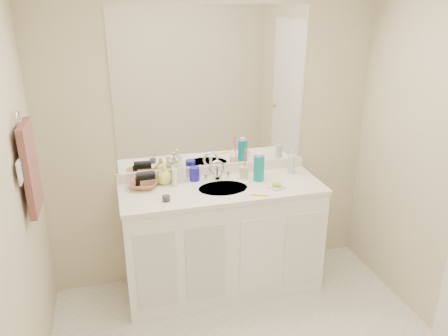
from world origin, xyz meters
TOP-DOWN VIEW (x-y plane):
  - wall_back at (0.00, 1.30)m, footprint 2.60×0.02m
  - vanity_cabinet at (0.00, 1.02)m, footprint 1.50×0.55m
  - countertop at (0.00, 1.02)m, footprint 1.52×0.57m
  - backsplash at (0.00, 1.29)m, footprint 1.52×0.03m
  - sink_basin at (0.00, 1.00)m, footprint 0.37×0.37m
  - faucet at (0.00, 1.18)m, footprint 0.02×0.02m
  - mirror at (0.00, 1.29)m, footprint 1.48×0.01m
  - blue_mug at (-0.17, 1.21)m, footprint 0.08×0.08m
  - tan_cup at (0.21, 1.15)m, footprint 0.09×0.09m
  - toothbrush at (0.22, 1.15)m, footprint 0.02×0.04m
  - mouthwash_bottle at (0.31, 1.08)m, footprint 0.10×0.10m
  - clear_pump_bottle at (0.61, 1.16)m, footprint 0.07×0.07m
  - soap_dish at (0.39, 0.90)m, footprint 0.14×0.12m
  - green_soap at (0.39, 0.90)m, footprint 0.08×0.07m
  - orange_comb at (0.22, 0.80)m, footprint 0.12×0.07m
  - dark_jar at (-0.44, 0.89)m, footprint 0.07×0.07m
  - extra_white_bottle at (-0.34, 1.13)m, footprint 0.05×0.05m
  - soap_bottle_white at (-0.27, 1.22)m, footprint 0.10×0.10m
  - soap_bottle_cream at (-0.30, 1.21)m, footprint 0.09×0.09m
  - soap_bottle_yellow at (-0.41, 1.20)m, footprint 0.12×0.12m
  - wicker_basket at (-0.57, 1.17)m, footprint 0.25×0.25m
  - hair_dryer at (-0.55, 1.17)m, footprint 0.14×0.08m
  - towel_ring at (-1.27, 0.77)m, footprint 0.01×0.11m
  - hand_towel at (-1.25, 0.77)m, footprint 0.04×0.32m
  - switch_plate at (-1.27, 0.57)m, footprint 0.01×0.08m

SIDE VIEW (x-z plane):
  - vanity_cabinet at x=0.00m, z-range 0.00..0.85m
  - countertop at x=0.00m, z-range 0.85..0.88m
  - sink_basin at x=0.00m, z-range 0.86..0.88m
  - orange_comb at x=0.22m, z-range 0.88..0.89m
  - soap_dish at x=0.39m, z-range 0.88..0.89m
  - dark_jar at x=-0.44m, z-range 0.88..0.92m
  - green_soap at x=0.39m, z-range 0.89..0.92m
  - wicker_basket at x=-0.57m, z-range 0.88..0.93m
  - backsplash at x=0.00m, z-range 0.88..0.96m
  - tan_cup at x=0.21m, z-range 0.88..0.97m
  - blue_mug at x=-0.17m, z-range 0.88..0.99m
  - faucet at x=0.00m, z-range 0.88..0.99m
  - extra_white_bottle at x=-0.34m, z-range 0.88..1.02m
  - soap_bottle_yellow at x=-0.41m, z-range 0.88..1.03m
  - clear_pump_bottle at x=0.61m, z-range 0.88..1.03m
  - hair_dryer at x=-0.55m, z-range 0.94..1.00m
  - soap_bottle_cream at x=-0.30m, z-range 0.88..1.07m
  - mouthwash_bottle at x=0.31m, z-range 0.88..1.08m
  - soap_bottle_white at x=-0.27m, z-range 0.88..1.09m
  - toothbrush at x=0.22m, z-range 0.93..1.13m
  - wall_back at x=0.00m, z-range 0.00..2.40m
  - hand_towel at x=-1.25m, z-range 0.98..1.52m
  - switch_plate at x=-1.27m, z-range 1.24..1.36m
  - towel_ring at x=-1.27m, z-range 1.49..1.61m
  - mirror at x=0.00m, z-range 0.96..2.16m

